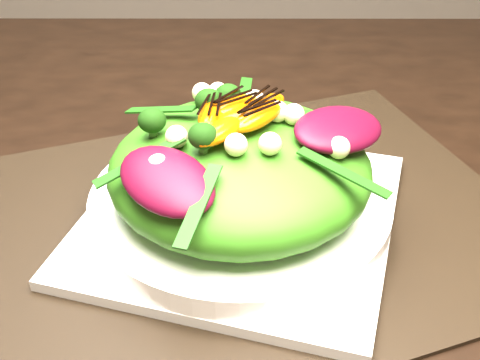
{
  "coord_description": "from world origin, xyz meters",
  "views": [
    {
      "loc": [
        -0.24,
        -0.55,
        1.12
      ],
      "look_at": [
        -0.24,
        -0.09,
        0.8
      ],
      "focal_mm": 48.0,
      "sensor_mm": 36.0,
      "label": 1
    }
  ],
  "objects_px": {
    "lettuce_mound": "(240,168)",
    "orange_segment": "(242,110)",
    "salad_bowl": "(240,203)",
    "plate_base": "(240,216)",
    "dining_table": "(470,189)",
    "placemat": "(240,222)"
  },
  "relations": [
    {
      "from": "dining_table",
      "to": "salad_bowl",
      "type": "xyz_separation_m",
      "value": [
        -0.24,
        -0.09,
        0.04
      ]
    },
    {
      "from": "dining_table",
      "to": "lettuce_mound",
      "type": "xyz_separation_m",
      "value": [
        -0.24,
        -0.09,
        0.08
      ]
    },
    {
      "from": "salad_bowl",
      "to": "orange_segment",
      "type": "distance_m",
      "value": 0.09
    },
    {
      "from": "placemat",
      "to": "orange_segment",
      "type": "xyz_separation_m",
      "value": [
        0.0,
        0.02,
        0.11
      ]
    },
    {
      "from": "placemat",
      "to": "lettuce_mound",
      "type": "distance_m",
      "value": 0.06
    },
    {
      "from": "salad_bowl",
      "to": "plate_base",
      "type": "bearing_deg",
      "value": 90.0
    },
    {
      "from": "placemat",
      "to": "salad_bowl",
      "type": "distance_m",
      "value": 0.02
    },
    {
      "from": "lettuce_mound",
      "to": "plate_base",
      "type": "bearing_deg",
      "value": 90.0
    },
    {
      "from": "dining_table",
      "to": "plate_base",
      "type": "height_order",
      "value": "dining_table"
    },
    {
      "from": "salad_bowl",
      "to": "lettuce_mound",
      "type": "distance_m",
      "value": 0.04
    },
    {
      "from": "dining_table",
      "to": "plate_base",
      "type": "bearing_deg",
      "value": -160.43
    },
    {
      "from": "plate_base",
      "to": "orange_segment",
      "type": "bearing_deg",
      "value": 86.37
    },
    {
      "from": "dining_table",
      "to": "orange_segment",
      "type": "height_order",
      "value": "dining_table"
    },
    {
      "from": "placemat",
      "to": "salad_bowl",
      "type": "relative_size",
      "value": 1.88
    },
    {
      "from": "dining_table",
      "to": "placemat",
      "type": "xyz_separation_m",
      "value": [
        -0.24,
        -0.09,
        0.02
      ]
    },
    {
      "from": "placemat",
      "to": "plate_base",
      "type": "relative_size",
      "value": 1.88
    },
    {
      "from": "dining_table",
      "to": "lettuce_mound",
      "type": "height_order",
      "value": "dining_table"
    },
    {
      "from": "plate_base",
      "to": "orange_segment",
      "type": "height_order",
      "value": "orange_segment"
    },
    {
      "from": "plate_base",
      "to": "salad_bowl",
      "type": "xyz_separation_m",
      "value": [
        0.0,
        -0.0,
        0.02
      ]
    },
    {
      "from": "placemat",
      "to": "lettuce_mound",
      "type": "bearing_deg",
      "value": 180.0
    },
    {
      "from": "lettuce_mound",
      "to": "orange_segment",
      "type": "relative_size",
      "value": 4.19
    },
    {
      "from": "dining_table",
      "to": "salad_bowl",
      "type": "bearing_deg",
      "value": -160.43
    }
  ]
}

